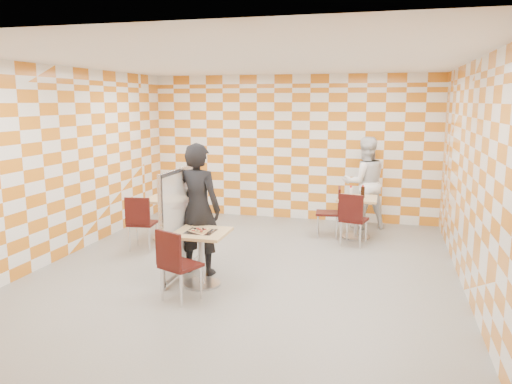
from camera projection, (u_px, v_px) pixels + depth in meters
room_shell at (255, 165)px, 7.60m from camera, size 7.00×7.00×7.00m
main_table at (201, 249)px, 6.69m from camera, size 0.70×0.70×0.75m
second_table at (357, 211)px, 9.03m from camera, size 0.70×0.70×0.75m
empty_table at (166, 211)px, 8.96m from camera, size 0.70×0.70×0.75m
chair_main_front at (175, 260)px, 6.10m from camera, size 0.56×0.56×0.92m
chair_second_front at (352, 216)px, 8.48m from camera, size 0.51×0.52×0.92m
chair_second_side at (333, 208)px, 9.06m from camera, size 0.47×0.46×0.92m
chair_empty_near at (140, 219)px, 8.22m from camera, size 0.46×0.47×0.92m
chair_empty_far at (187, 201)px, 9.68m from camera, size 0.43×0.44×0.92m
partition at (181, 221)px, 7.06m from camera, size 0.08×1.38×1.55m
man_dark at (198, 209)px, 7.10m from camera, size 0.74×0.53×1.89m
man_white at (365, 183)px, 9.70m from camera, size 1.05×0.94×1.79m
pizza_on_foil at (201, 231)px, 6.63m from camera, size 0.40×0.40×0.04m
sport_bottle at (351, 192)px, 9.09m from camera, size 0.06×0.06×0.20m
soda_bottle at (363, 192)px, 8.96m from camera, size 0.07×0.07×0.23m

